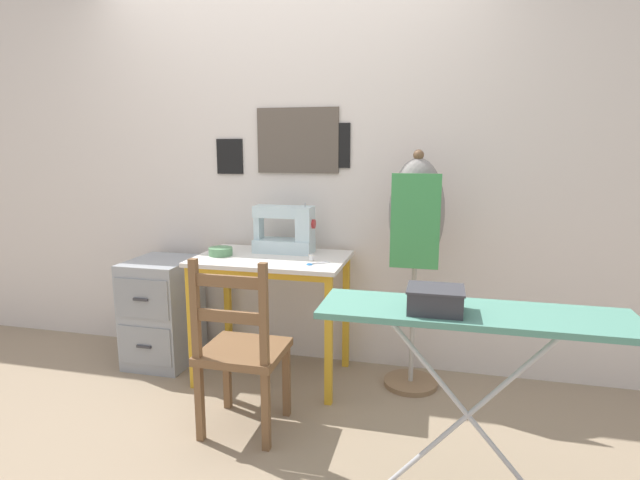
{
  "coord_description": "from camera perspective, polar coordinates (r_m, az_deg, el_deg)",
  "views": [
    {
      "loc": [
        0.98,
        -2.48,
        1.42
      ],
      "look_at": [
        0.31,
        0.26,
        0.89
      ],
      "focal_mm": 28.0,
      "sensor_mm": 36.0,
      "label": 1
    }
  ],
  "objects": [
    {
      "name": "ground_plane",
      "position": [
        3.02,
        -7.21,
        -17.5
      ],
      "size": [
        14.0,
        14.0,
        0.0
      ],
      "primitive_type": "plane",
      "color": "gray"
    },
    {
      "name": "wall_back",
      "position": [
        3.28,
        -3.64,
        8.12
      ],
      "size": [
        10.0,
        0.07,
        2.55
      ],
      "color": "silver",
      "rests_on": "ground_plane"
    },
    {
      "name": "sewing_table",
      "position": [
        3.02,
        -5.61,
        -3.99
      ],
      "size": [
        0.9,
        0.59,
        0.77
      ],
      "color": "silver",
      "rests_on": "ground_plane"
    },
    {
      "name": "sewing_machine",
      "position": [
        3.1,
        -3.76,
        1.06
      ],
      "size": [
        0.38,
        0.17,
        0.31
      ],
      "color": "silver",
      "rests_on": "sewing_table"
    },
    {
      "name": "fabric_bowl",
      "position": [
        3.08,
        -11.29,
        -1.27
      ],
      "size": [
        0.14,
        0.14,
        0.05
      ],
      "color": "#56895B",
      "rests_on": "sewing_table"
    },
    {
      "name": "scissors",
      "position": [
        2.8,
        -0.63,
        -2.72
      ],
      "size": [
        0.12,
        0.12,
        0.01
      ],
      "color": "silver",
      "rests_on": "sewing_table"
    },
    {
      "name": "thread_spool_near_machine",
      "position": [
        2.88,
        -0.99,
        -2.04
      ],
      "size": [
        0.04,
        0.04,
        0.04
      ],
      "color": "silver",
      "rests_on": "sewing_table"
    },
    {
      "name": "wooden_chair",
      "position": [
        2.55,
        -8.98,
        -12.46
      ],
      "size": [
        0.4,
        0.38,
        0.91
      ],
      "color": "brown",
      "rests_on": "ground_plane"
    },
    {
      "name": "filing_cabinet",
      "position": [
        3.48,
        -17.52,
        -7.78
      ],
      "size": [
        0.39,
        0.47,
        0.69
      ],
      "color": "#93999E",
      "rests_on": "ground_plane"
    },
    {
      "name": "dress_form",
      "position": [
        2.88,
        10.92,
        1.59
      ],
      "size": [
        0.32,
        0.32,
        1.4
      ],
      "color": "#846647",
      "rests_on": "ground_plane"
    },
    {
      "name": "ironing_board",
      "position": [
        1.96,
        17.12,
        -9.02
      ],
      "size": [
        1.14,
        0.33,
        0.83
      ],
      "color": "#518E7A",
      "rests_on": "ground_plane"
    },
    {
      "name": "storage_box",
      "position": [
        1.89,
        13.04,
        -6.65
      ],
      "size": [
        0.21,
        0.17,
        0.09
      ],
      "color": "#333338",
      "rests_on": "ironing_board"
    }
  ]
}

